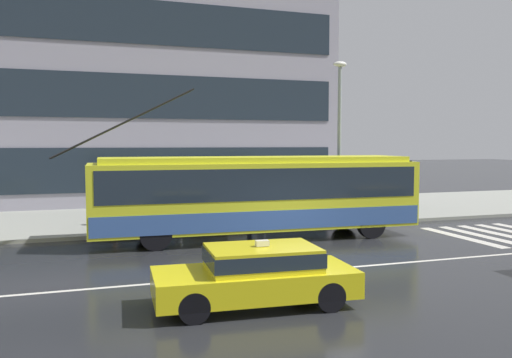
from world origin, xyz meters
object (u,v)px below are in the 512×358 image
Objects in this scene: pedestrian_at_shelter at (251,185)px; taxi_oncoming_near at (257,273)px; bus_shelter at (219,176)px; pedestrian_approaching_curb at (114,201)px; trolleybus at (258,194)px; pedestrian_walking_past at (162,185)px; street_lamp at (339,127)px.

taxi_oncoming_near is at bearing -107.02° from pedestrian_at_shelter.
pedestrian_approaching_curb is (-4.32, 0.12, -0.92)m from bus_shelter.
pedestrian_walking_past is at bearing 133.20° from trolleybus.
pedestrian_approaching_curb is at bearing 178.38° from bus_shelter.
trolleybus reaches higher than pedestrian_approaching_curb.
taxi_oncoming_near is 2.57× the size of pedestrian_approaching_curb.
trolleybus is 3.85m from bus_shelter.
bus_shelter is at bearing 79.87° from taxi_oncoming_near.
street_lamp reaches higher than pedestrian_at_shelter.
pedestrian_at_shelter reaches higher than taxi_oncoming_near.
pedestrian_walking_past is (-2.98, 3.17, 0.13)m from trolleybus.
pedestrian_at_shelter is 3.56m from pedestrian_walking_past.
pedestrian_walking_past is (-2.49, -0.62, -0.29)m from bus_shelter.
trolleybus is 7.88m from taxi_oncoming_near.
pedestrian_walking_past is at bearing -22.17° from pedestrian_approaching_curb.
trolleybus is at bearing -82.62° from bus_shelter.
bus_shelter is 0.58× the size of street_lamp.
trolleybus reaches higher than bus_shelter.
pedestrian_at_shelter is at bearing 179.81° from street_lamp.
pedestrian_at_shelter is 4.57m from street_lamp.
pedestrian_approaching_curb is at bearing 169.05° from street_lamp.
pedestrian_approaching_curb reaches higher than taxi_oncoming_near.
pedestrian_at_shelter is at bearing 78.54° from trolleybus.
pedestrian_approaching_curb is (-4.81, 3.92, -0.49)m from trolleybus.
pedestrian_approaching_curb is at bearing 140.82° from trolleybus.
pedestrian_at_shelter is at bearing -60.42° from bus_shelter.
pedestrian_walking_past reaches higher than pedestrian_approaching_curb.
trolleybus is 1.91× the size of street_lamp.
taxi_oncoming_near is at bearing -100.13° from bus_shelter.
trolleybus is 2.21m from pedestrian_at_shelter.
pedestrian_walking_past is (-0.48, 10.59, 1.06)m from taxi_oncoming_near.
pedestrian_at_shelter is 1.21× the size of pedestrian_approaching_curb.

